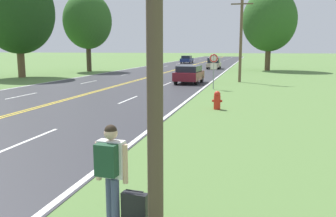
{
  "coord_description": "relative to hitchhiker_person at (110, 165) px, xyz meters",
  "views": [
    {
      "loc": [
        10.19,
        -2.06,
        2.86
      ],
      "look_at": [
        7.72,
        8.08,
        1.08
      ],
      "focal_mm": 38.0,
      "sensor_mm": 36.0,
      "label": 1
    }
  ],
  "objects": [
    {
      "name": "hitchhiker_person",
      "position": [
        0.0,
        0.0,
        0.0
      ],
      "size": [
        0.57,
        0.43,
        1.67
      ],
      "rotation": [
        0.0,
        0.0,
        1.49
      ],
      "color": "#475175",
      "rests_on": "ground"
    },
    {
      "name": "suitcase",
      "position": [
        0.39,
        0.01,
        -0.73
      ],
      "size": [
        0.44,
        0.18,
        0.63
      ],
      "rotation": [
        0.0,
        0.0,
        1.49
      ],
      "color": "black",
      "rests_on": "ground"
    },
    {
      "name": "fire_hydrant",
      "position": [
        0.52,
        11.59,
        -0.58
      ],
      "size": [
        0.48,
        0.32,
        0.86
      ],
      "color": "red",
      "rests_on": "ground"
    },
    {
      "name": "traffic_sign",
      "position": [
        -0.59,
        19.75,
        0.83
      ],
      "size": [
        0.6,
        0.1,
        2.46
      ],
      "color": "gray",
      "rests_on": "ground"
    },
    {
      "name": "utility_pole_midground",
      "position": [
        0.97,
        25.72,
        2.65
      ],
      "size": [
        1.8,
        0.24,
        7.04
      ],
      "color": "brown",
      "rests_on": "ground"
    },
    {
      "name": "tree_behind_sign",
      "position": [
        3.77,
        42.7,
        5.27
      ],
      "size": [
        6.77,
        6.77,
        10.2
      ],
      "color": "brown",
      "rests_on": "ground"
    },
    {
      "name": "tree_mid_treeline",
      "position": [
        -17.79,
        35.68,
        5.07
      ],
      "size": [
        5.87,
        5.87,
        9.49
      ],
      "color": "#473828",
      "rests_on": "ground"
    },
    {
      "name": "tree_right_cluster",
      "position": [
        -20.16,
        25.68,
        5.23
      ],
      "size": [
        6.93,
        6.93,
        10.25
      ],
      "color": "brown",
      "rests_on": "ground"
    },
    {
      "name": "car_maroon_hatchback_approaching",
      "position": [
        -2.99,
        23.51,
        -0.24
      ],
      "size": [
        2.01,
        3.76,
        1.44
      ],
      "rotation": [
        0.0,
        0.0,
        -1.61
      ],
      "color": "black",
      "rests_on": "ground"
    },
    {
      "name": "car_champagne_hatchback_mid_near",
      "position": [
        -3.32,
        44.55,
        -0.22
      ],
      "size": [
        1.78,
        3.62,
        1.52
      ],
      "rotation": [
        0.0,
        0.0,
        -1.56
      ],
      "color": "black",
      "rests_on": "ground"
    },
    {
      "name": "car_dark_blue_sedan_mid_far",
      "position": [
        -10.37,
        61.69,
        -0.28
      ],
      "size": [
        1.9,
        4.67,
        1.43
      ],
      "rotation": [
        0.0,
        0.0,
        1.58
      ],
      "color": "black",
      "rests_on": "ground"
    }
  ]
}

